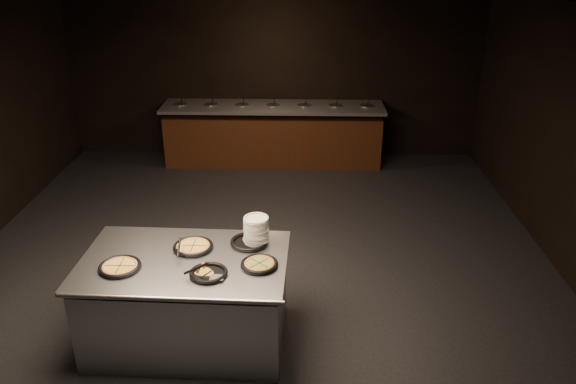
{
  "coord_description": "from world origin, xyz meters",
  "views": [
    {
      "loc": [
        0.51,
        -5.51,
        3.54
      ],
      "look_at": [
        0.35,
        0.3,
        0.91
      ],
      "focal_mm": 35.0,
      "sensor_mm": 36.0,
      "label": 1
    }
  ],
  "objects_px": {
    "plate_stack": "(256,231)",
    "pan_veggie_whole": "(120,267)",
    "serving_counter": "(187,302)",
    "pan_cheese_whole": "(193,246)"
  },
  "relations": [
    {
      "from": "plate_stack",
      "to": "pan_veggie_whole",
      "type": "bearing_deg",
      "value": -157.18
    },
    {
      "from": "serving_counter",
      "to": "pan_veggie_whole",
      "type": "distance_m",
      "value": 0.74
    },
    {
      "from": "pan_veggie_whole",
      "to": "pan_cheese_whole",
      "type": "relative_size",
      "value": 0.99
    },
    {
      "from": "plate_stack",
      "to": "pan_veggie_whole",
      "type": "xyz_separation_m",
      "value": [
        -1.17,
        -0.49,
        -0.11
      ]
    },
    {
      "from": "pan_cheese_whole",
      "to": "serving_counter",
      "type": "bearing_deg",
      "value": -104.59
    },
    {
      "from": "pan_cheese_whole",
      "to": "pan_veggie_whole",
      "type": "bearing_deg",
      "value": -147.52
    },
    {
      "from": "plate_stack",
      "to": "pan_veggie_whole",
      "type": "distance_m",
      "value": 1.27
    },
    {
      "from": "serving_counter",
      "to": "pan_veggie_whole",
      "type": "height_order",
      "value": "pan_veggie_whole"
    },
    {
      "from": "pan_veggie_whole",
      "to": "pan_cheese_whole",
      "type": "distance_m",
      "value": 0.69
    },
    {
      "from": "plate_stack",
      "to": "pan_cheese_whole",
      "type": "distance_m",
      "value": 0.61
    }
  ]
}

